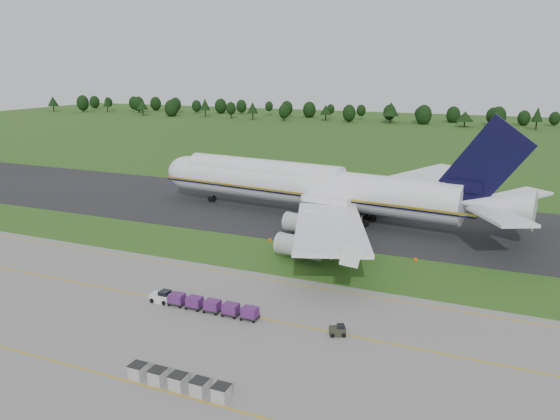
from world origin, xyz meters
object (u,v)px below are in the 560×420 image
at_px(utility_cart, 338,331).
at_px(baggage_train, 201,304).
at_px(uld_row, 178,381).
at_px(aircraft, 314,186).
at_px(edge_markers, 339,249).

bearing_deg(utility_cart, baggage_train, -178.86).
distance_m(baggage_train, uld_row, 17.77).
xyz_separation_m(aircraft, utility_cart, (20.32, -48.13, -5.95)).
distance_m(utility_cart, uld_row, 19.93).
xyz_separation_m(baggage_train, utility_cart, (18.24, 0.36, -0.36)).
bearing_deg(edge_markers, baggage_train, -107.51).
distance_m(aircraft, baggage_train, 48.86).
relative_size(uld_row, edge_markers, 0.42).
bearing_deg(edge_markers, uld_row, -92.64).
height_order(baggage_train, utility_cart, baggage_train).
distance_m(baggage_train, edge_markers, 30.98).
bearing_deg(edge_markers, utility_cart, -73.00).
height_order(uld_row, edge_markers, uld_row).
height_order(aircraft, edge_markers, aircraft).
bearing_deg(baggage_train, uld_row, -66.05).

